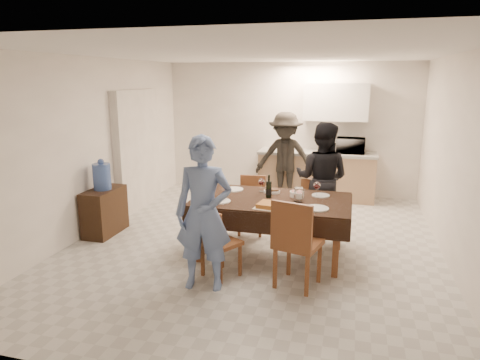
% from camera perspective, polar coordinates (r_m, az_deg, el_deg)
% --- Properties ---
extents(floor, '(5.00, 6.00, 0.02)m').
position_cam_1_polar(floor, '(6.14, 2.00, -8.50)').
color(floor, beige).
rests_on(floor, ground).
extents(ceiling, '(5.00, 6.00, 0.02)m').
position_cam_1_polar(ceiling, '(5.70, 2.22, 16.53)').
color(ceiling, white).
rests_on(ceiling, wall_back).
extents(wall_back, '(5.00, 0.02, 2.60)m').
position_cam_1_polar(wall_back, '(8.70, 6.58, 6.81)').
color(wall_back, white).
rests_on(wall_back, floor).
extents(wall_front, '(5.00, 0.02, 2.60)m').
position_cam_1_polar(wall_front, '(3.02, -10.91, -6.04)').
color(wall_front, white).
rests_on(wall_front, floor).
extents(wall_left, '(0.02, 6.00, 2.60)m').
position_cam_1_polar(wall_left, '(6.78, -19.01, 4.30)').
color(wall_left, white).
rests_on(wall_left, floor).
extents(wall_right, '(0.02, 6.00, 2.60)m').
position_cam_1_polar(wall_right, '(5.77, 27.10, 2.05)').
color(wall_right, white).
rests_on(wall_right, floor).
extents(stub_partition, '(0.15, 1.40, 2.10)m').
position_cam_1_polar(stub_partition, '(7.79, -13.50, 3.90)').
color(stub_partition, silver).
rests_on(stub_partition, floor).
extents(kitchen_base_cabinet, '(2.20, 0.60, 0.86)m').
position_cam_1_polar(kitchen_base_cabinet, '(8.46, 10.12, 0.52)').
color(kitchen_base_cabinet, '#9E815F').
rests_on(kitchen_base_cabinet, floor).
extents(kitchen_worktop, '(2.24, 0.64, 0.05)m').
position_cam_1_polar(kitchen_worktop, '(8.37, 10.24, 3.56)').
color(kitchen_worktop, '#9C9D98').
rests_on(kitchen_worktop, kitchen_base_cabinet).
extents(upper_cabinet, '(1.20, 0.34, 0.70)m').
position_cam_1_polar(upper_cabinet, '(8.39, 12.68, 10.11)').
color(upper_cabinet, white).
rests_on(upper_cabinet, wall_back).
extents(dining_table, '(2.00, 1.17, 0.78)m').
position_cam_1_polar(dining_table, '(5.54, 4.24, -2.86)').
color(dining_table, black).
rests_on(dining_table, floor).
extents(chair_near_left, '(0.53, 0.55, 0.46)m').
position_cam_1_polar(chair_near_left, '(4.95, -2.83, -7.57)').
color(chair_near_left, brown).
rests_on(chair_near_left, floor).
extents(chair_near_right, '(0.57, 0.58, 0.55)m').
position_cam_1_polar(chair_near_right, '(4.71, 7.66, -7.38)').
color(chair_near_right, brown).
rests_on(chair_near_right, floor).
extents(chair_far_left, '(0.42, 0.42, 0.46)m').
position_cam_1_polar(chair_far_left, '(6.32, 1.34, -2.83)').
color(chair_far_left, brown).
rests_on(chair_far_left, floor).
extents(chair_far_right, '(0.40, 0.40, 0.46)m').
position_cam_1_polar(chair_far_right, '(6.18, 9.49, -3.43)').
color(chair_far_right, brown).
rests_on(chair_far_right, floor).
extents(console, '(0.37, 0.74, 0.69)m').
position_cam_1_polar(console, '(6.74, -17.61, -4.02)').
color(console, '#321F10').
rests_on(console, floor).
extents(water_jug, '(0.26, 0.26, 0.39)m').
position_cam_1_polar(water_jug, '(6.60, -17.94, 0.43)').
color(water_jug, '#486CBF').
rests_on(water_jug, console).
extents(wine_bottle, '(0.08, 0.08, 0.30)m').
position_cam_1_polar(wine_bottle, '(5.54, 3.86, -0.82)').
color(wine_bottle, black).
rests_on(wine_bottle, dining_table).
extents(water_pitcher, '(0.12, 0.12, 0.18)m').
position_cam_1_polar(water_pitcher, '(5.40, 7.81, -1.98)').
color(water_pitcher, white).
rests_on(water_pitcher, dining_table).
extents(savoury_tart, '(0.48, 0.39, 0.05)m').
position_cam_1_polar(savoury_tart, '(5.14, 4.54, -3.41)').
color(savoury_tart, '#C6873A').
rests_on(savoury_tart, dining_table).
extents(salad_bowl, '(0.18, 0.18, 0.07)m').
position_cam_1_polar(salad_bowl, '(5.64, 7.59, -1.87)').
color(salad_bowl, white).
rests_on(salad_bowl, dining_table).
extents(mushroom_dish, '(0.20, 0.20, 0.04)m').
position_cam_1_polar(mushroom_dish, '(5.80, 4.28, -1.56)').
color(mushroom_dish, white).
rests_on(mushroom_dish, dining_table).
extents(wine_glass_a, '(0.08, 0.08, 0.17)m').
position_cam_1_polar(wine_glass_a, '(5.40, -1.99, -1.91)').
color(wine_glass_a, white).
rests_on(wine_glass_a, dining_table).
extents(wine_glass_b, '(0.09, 0.09, 0.21)m').
position_cam_1_polar(wine_glass_b, '(5.67, 10.21, -1.20)').
color(wine_glass_b, white).
rests_on(wine_glass_b, dining_table).
extents(wine_glass_c, '(0.09, 0.09, 0.20)m').
position_cam_1_polar(wine_glass_c, '(5.82, 2.89, -0.66)').
color(wine_glass_c, white).
rests_on(wine_glass_c, dining_table).
extents(plate_near_left, '(0.26, 0.26, 0.02)m').
position_cam_1_polar(plate_near_left, '(5.39, -2.65, -2.82)').
color(plate_near_left, white).
rests_on(plate_near_left, dining_table).
extents(plate_near_right, '(0.29, 0.29, 0.02)m').
position_cam_1_polar(plate_near_right, '(5.16, 10.18, -3.74)').
color(plate_near_right, white).
rests_on(plate_near_right, dining_table).
extents(plate_far_left, '(0.28, 0.28, 0.02)m').
position_cam_1_polar(plate_far_left, '(5.94, -0.90, -1.25)').
color(plate_far_left, white).
rests_on(plate_far_left, dining_table).
extents(plate_far_right, '(0.24, 0.24, 0.01)m').
position_cam_1_polar(plate_far_right, '(5.74, 10.71, -2.03)').
color(plate_far_right, white).
rests_on(plate_far_right, dining_table).
extents(microwave, '(0.52, 0.35, 0.29)m').
position_cam_1_polar(microwave, '(8.32, 14.54, 4.46)').
color(microwave, white).
rests_on(microwave, kitchen_worktop).
extents(person_near, '(0.68, 0.50, 1.71)m').
position_cam_1_polar(person_near, '(4.67, -4.87, -4.51)').
color(person_near, '#637EB5').
rests_on(person_near, floor).
extents(person_far, '(0.92, 0.78, 1.68)m').
position_cam_1_polar(person_far, '(6.45, 10.83, 0.18)').
color(person_far, black).
rests_on(person_far, floor).
extents(person_kitchen, '(1.09, 0.63, 1.69)m').
position_cam_1_polar(person_kitchen, '(8.00, 6.01, 2.96)').
color(person_kitchen, black).
rests_on(person_kitchen, floor).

